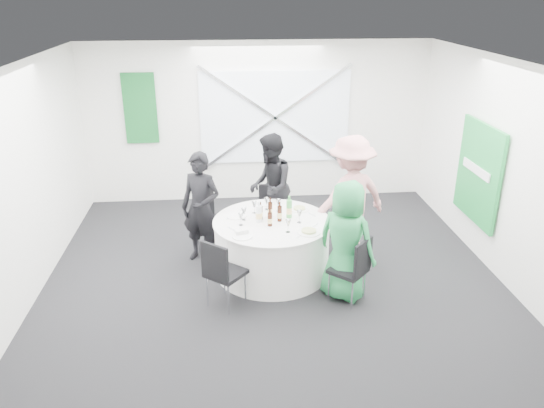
{
  "coord_description": "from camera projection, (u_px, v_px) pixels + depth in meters",
  "views": [
    {
      "loc": [
        -0.57,
        -6.13,
        3.61
      ],
      "look_at": [
        0.0,
        0.2,
        1.0
      ],
      "focal_mm": 35.0,
      "sensor_mm": 36.0,
      "label": 1
    }
  ],
  "objects": [
    {
      "name": "chair_back_left",
      "position": [
        210.0,
        215.0,
        7.64
      ],
      "size": [
        0.61,
        0.61,
        0.95
      ],
      "rotation": [
        0.0,
        0.0,
        0.86
      ],
      "color": "black",
      "rests_on": "floor"
    },
    {
      "name": "floor",
      "position": [
        273.0,
        279.0,
        7.07
      ],
      "size": [
        6.0,
        6.0,
        0.0
      ],
      "primitive_type": "plane",
      "color": "black",
      "rests_on": "ground"
    },
    {
      "name": "chair_front_right",
      "position": [
        354.0,
        266.0,
        6.35
      ],
      "size": [
        0.56,
        0.56,
        0.87
      ],
      "rotation": [
        0.0,
        0.0,
        3.96
      ],
      "color": "black",
      "rests_on": "floor"
    },
    {
      "name": "knife_c",
      "position": [
        315.0,
        226.0,
        6.82
      ],
      "size": [
        0.1,
        0.13,
        0.01
      ],
      "primitive_type": "cube",
      "rotation": [
        0.0,
        0.0,
        -0.67
      ],
      "color": "silver",
      "rests_on": "banquet_table"
    },
    {
      "name": "fork_c",
      "position": [
        299.0,
        236.0,
        6.53
      ],
      "size": [
        0.11,
        0.12,
        0.01
      ],
      "primitive_type": "cube",
      "rotation": [
        0.0,
        0.0,
        -0.73
      ],
      "color": "silver",
      "rests_on": "banquet_table"
    },
    {
      "name": "knife_b",
      "position": [
        230.0,
        217.0,
        7.06
      ],
      "size": [
        0.09,
        0.13,
        0.01
      ],
      "primitive_type": "cube",
      "rotation": [
        0.0,
        0.0,
        2.57
      ],
      "color": "silver",
      "rests_on": "banquet_table"
    },
    {
      "name": "person_man_back_left",
      "position": [
        201.0,
        208.0,
        7.29
      ],
      "size": [
        0.68,
        0.59,
        1.58
      ],
      "primitive_type": "imported",
      "rotation": [
        0.0,
        0.0,
        -0.45
      ],
      "color": "black",
      "rests_on": "floor"
    },
    {
      "name": "beer_bottle_c",
      "position": [
        280.0,
        214.0,
        6.92
      ],
      "size": [
        0.06,
        0.06,
        0.27
      ],
      "color": "#3B170A",
      "rests_on": "banquet_table"
    },
    {
      "name": "fork_d",
      "position": [
        312.0,
        215.0,
        7.15
      ],
      "size": [
        0.09,
        0.13,
        0.01
      ],
      "primitive_type": "cube",
      "rotation": [
        0.0,
        0.0,
        0.57
      ],
      "color": "silver",
      "rests_on": "banquet_table"
    },
    {
      "name": "chair_back",
      "position": [
        271.0,
        209.0,
        8.02
      ],
      "size": [
        0.42,
        0.42,
        0.85
      ],
      "rotation": [
        0.0,
        0.0,
        -0.07
      ],
      "color": "black",
      "rests_on": "floor"
    },
    {
      "name": "wine_glass_c",
      "position": [
        241.0,
        216.0,
        6.8
      ],
      "size": [
        0.07,
        0.07,
        0.17
      ],
      "color": "white",
      "rests_on": "banquet_table"
    },
    {
      "name": "beer_bottle_d",
      "position": [
        270.0,
        219.0,
        6.79
      ],
      "size": [
        0.06,
        0.06,
        0.24
      ],
      "color": "#3B170A",
      "rests_on": "banquet_table"
    },
    {
      "name": "fork_b",
      "position": [
        244.0,
        208.0,
        7.35
      ],
      "size": [
        0.1,
        0.13,
        0.01
      ],
      "primitive_type": "cube",
      "rotation": [
        0.0,
        0.0,
        2.53
      ],
      "color": "silver",
      "rests_on": "banquet_table"
    },
    {
      "name": "banquet_table",
      "position": [
        272.0,
        247.0,
        7.11
      ],
      "size": [
        1.56,
        1.56,
        0.76
      ],
      "color": "white",
      "rests_on": "floor"
    },
    {
      "name": "plate_front_right",
      "position": [
        309.0,
        232.0,
        6.62
      ],
      "size": [
        0.29,
        0.29,
        0.04
      ],
      "color": "white",
      "rests_on": "banquet_table"
    },
    {
      "name": "green_banner",
      "position": [
        140.0,
        109.0,
        8.98
      ],
      "size": [
        0.55,
        0.04,
        1.2
      ],
      "primitive_type": "cube",
      "color": "#125A2B",
      "rests_on": "wall_back"
    },
    {
      "name": "beer_bottle_a",
      "position": [
        260.0,
        213.0,
        6.98
      ],
      "size": [
        0.06,
        0.06,
        0.25
      ],
      "color": "#3B170A",
      "rests_on": "banquet_table"
    },
    {
      "name": "ceiling",
      "position": [
        274.0,
        64.0,
        6.01
      ],
      "size": [
        6.0,
        6.0,
        0.0
      ],
      "primitive_type": "plane",
      "rotation": [
        3.14,
        0.0,
        0.0
      ],
      "color": "white",
      "rests_on": "wall_back"
    },
    {
      "name": "person_man_back",
      "position": [
        270.0,
        187.0,
        7.97
      ],
      "size": [
        0.49,
        0.82,
        1.63
      ],
      "primitive_type": "imported",
      "rotation": [
        0.0,
        0.0,
        -1.64
      ],
      "color": "black",
      "rests_on": "floor"
    },
    {
      "name": "chair_back_right",
      "position": [
        340.0,
        219.0,
        7.41
      ],
      "size": [
        0.59,
        0.58,
        1.01
      ],
      "rotation": [
        0.0,
        0.0,
        -1.25
      ],
      "color": "black",
      "rests_on": "floor"
    },
    {
      "name": "wine_glass_e",
      "position": [
        299.0,
        214.0,
        6.87
      ],
      "size": [
        0.07,
        0.07,
        0.17
      ],
      "color": "white",
      "rests_on": "banquet_table"
    },
    {
      "name": "wine_glass_f",
      "position": [
        288.0,
        223.0,
        6.6
      ],
      "size": [
        0.07,
        0.07,
        0.17
      ],
      "color": "white",
      "rests_on": "banquet_table"
    },
    {
      "name": "knife_a",
      "position": [
        248.0,
        237.0,
        6.51
      ],
      "size": [
        0.1,
        0.13,
        0.01
      ],
      "primitive_type": "cube",
      "rotation": [
        0.0,
        0.0,
        -2.49
      ],
      "color": "silver",
      "rests_on": "banquet_table"
    },
    {
      "name": "wine_glass_g",
      "position": [
        278.0,
        202.0,
        7.23
      ],
      "size": [
        0.07,
        0.07,
        0.17
      ],
      "color": "white",
      "rests_on": "banquet_table"
    },
    {
      "name": "wall_front",
      "position": [
        312.0,
        322.0,
        3.77
      ],
      "size": [
        6.0,
        0.0,
        6.0
      ],
      "primitive_type": "plane",
      "rotation": [
        -1.57,
        0.0,
        0.0
      ],
      "color": "white",
      "rests_on": "floor"
    },
    {
      "name": "beer_bottle_b",
      "position": [
        270.0,
        210.0,
        7.04
      ],
      "size": [
        0.06,
        0.06,
        0.27
      ],
      "color": "#3B170A",
      "rests_on": "banquet_table"
    },
    {
      "name": "wine_glass_d",
      "position": [
        254.0,
        205.0,
        7.16
      ],
      "size": [
        0.07,
        0.07,
        0.17
      ],
      "color": "white",
      "rests_on": "banquet_table"
    },
    {
      "name": "wine_glass_b",
      "position": [
        267.0,
        201.0,
        7.28
      ],
      "size": [
        0.07,
        0.07,
        0.17
      ],
      "color": "white",
      "rests_on": "banquet_table"
    },
    {
      "name": "knife_d",
      "position": [
        300.0,
        208.0,
        7.36
      ],
      "size": [
        0.08,
        0.14,
        0.01
      ],
      "primitive_type": "cube",
      "rotation": [
        0.0,
        0.0,
        0.44
      ],
      "color": "silver",
      "rests_on": "banquet_table"
    },
    {
      "name": "wine_glass_a",
      "position": [
        244.0,
        211.0,
        6.95
      ],
      "size": [
        0.07,
        0.07,
        0.17
      ],
      "color": "white",
      "rests_on": "banquet_table"
    },
    {
      "name": "clear_water_bottle",
      "position": [
        259.0,
        214.0,
        6.9
      ],
      "size": [
        0.08,
        0.08,
        0.28
      ],
      "color": "white",
      "rests_on": "banquet_table"
    },
    {
      "name": "plate_front_left",
      "position": [
        242.0,
        236.0,
        6.52
      ],
      "size": [
        0.25,
        0.25,
        0.01
      ],
      "color": "white",
      "rests_on": "banquet_table"
    },
    {
      "name": "person_woman_green",
      "position": [
        346.0,
        241.0,
        6.4
      ],
      "size": [
        0.89,
        0.85,
        1.53
      ],
      "primitive_type": "imported",
      "rotation": [
        0.0,
        0.0,
        2.45
      ],
      "color": "#27904C",
      "rests_on": "floor"
    },
    {
      "name": "wall_back",
      "position": [
        258.0,
        123.0,
        9.3
      ],
      "size": [
        6.0,
        0.0,
        6.0
      ],
      "primitive_type": "plane",
      "rotation": [
        1.57,
        0.0,
        0.0
      ],
      "color": "white",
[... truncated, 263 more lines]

